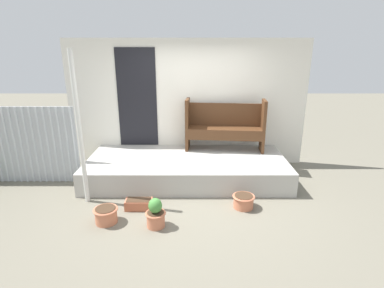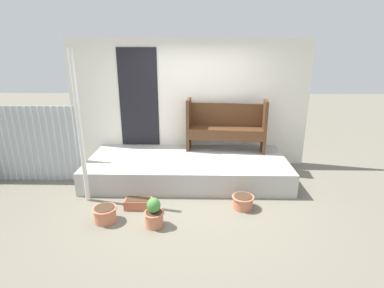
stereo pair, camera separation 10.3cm
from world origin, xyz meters
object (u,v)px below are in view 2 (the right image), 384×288
at_px(flower_pot_right, 243,201).
at_px(flower_pot_left, 105,214).
at_px(support_post, 80,130).
at_px(flower_pot_middle, 154,214).
at_px(bench, 226,124).
at_px(planter_box_rect, 138,203).

bearing_deg(flower_pot_right, flower_pot_left, -168.27).
distance_m(support_post, flower_pot_right, 2.77).
bearing_deg(flower_pot_middle, flower_pot_right, 21.77).
distance_m(bench, planter_box_rect, 2.41).
xyz_separation_m(support_post, bench, (2.39, 1.43, -0.26)).
xyz_separation_m(flower_pot_left, planter_box_rect, (0.41, 0.39, -0.05)).
bearing_deg(flower_pot_right, flower_pot_middle, -158.23).
bearing_deg(planter_box_rect, bench, 48.13).
xyz_separation_m(support_post, flower_pot_right, (2.54, -0.21, -1.09)).
height_order(flower_pot_middle, planter_box_rect, flower_pot_middle).
height_order(support_post, flower_pot_middle, support_post).
height_order(bench, planter_box_rect, bench).
bearing_deg(flower_pot_right, planter_box_rect, -178.74).
height_order(flower_pot_left, flower_pot_middle, flower_pot_middle).
relative_size(bench, flower_pot_left, 4.50).
xyz_separation_m(support_post, flower_pot_left, (0.49, -0.63, -1.08)).
distance_m(flower_pot_left, planter_box_rect, 0.56).
bearing_deg(flower_pot_middle, support_post, 148.85).
relative_size(support_post, flower_pot_middle, 5.52).
bearing_deg(flower_pot_middle, flower_pot_left, 172.01).
height_order(flower_pot_right, planter_box_rect, flower_pot_right).
distance_m(flower_pot_middle, planter_box_rect, 0.60).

